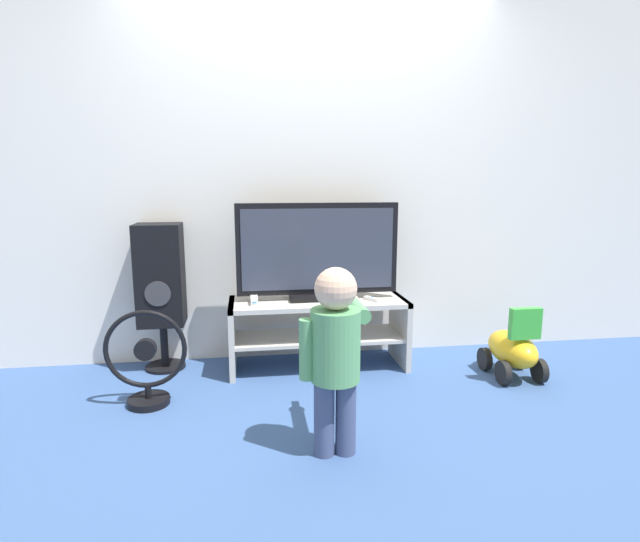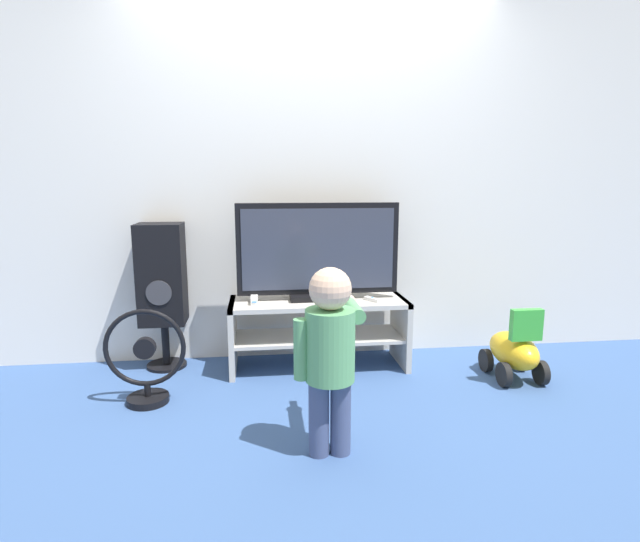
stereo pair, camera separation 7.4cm
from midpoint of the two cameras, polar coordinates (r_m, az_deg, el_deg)
The scene contains 11 objects.
ground_plane at distance 3.27m, azimuth -0.33°, elevation -12.16°, with size 16.00×16.00×0.00m, color #38568C.
wall_back at distance 3.53m, azimuth -1.53°, elevation 11.12°, with size 10.00×0.06×2.60m.
tv_stand at distance 3.37m, azimuth -0.85°, elevation -5.86°, with size 1.18×0.43×0.47m.
television at distance 3.29m, azimuth -0.92°, elevation 2.13°, with size 1.07×0.20×0.64m.
game_console at distance 3.28m, azimuth -8.19°, elevation -3.17°, with size 0.05×0.20×0.05m.
remote_primary at distance 3.31m, azimuth 5.32°, elevation -3.21°, with size 0.10×0.13×0.03m.
remote_secondary at distance 3.25m, azimuth 2.48°, elevation -3.44°, with size 0.08×0.13×0.03m.
child at distance 2.26m, azimuth 0.83°, elevation -8.57°, with size 0.33×0.49×0.88m.
speaker_tower at distance 3.44m, azimuth -18.36°, elevation -0.80°, with size 0.29×0.26×0.98m.
floor_fan at distance 3.00m, azimuth -19.92°, elevation -9.85°, with size 0.45×0.23×0.55m.
ride_on_toy at distance 3.45m, azimuth 20.61°, elevation -8.36°, with size 0.28×0.45×0.49m.
Camera 1 is at (-0.46, -2.99, 1.25)m, focal length 28.00 mm.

